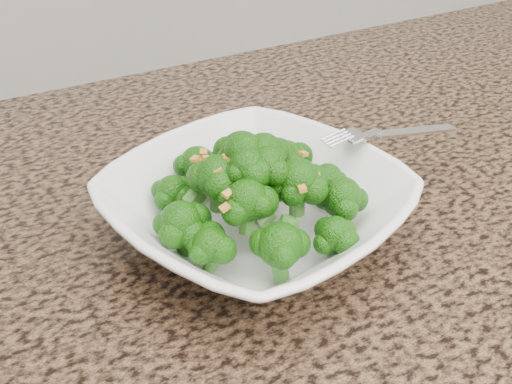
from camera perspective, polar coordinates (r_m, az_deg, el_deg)
granite_counter at (r=0.57m, az=12.87°, el=-8.98°), size 1.64×1.04×0.03m
bowl at (r=0.57m, az=0.00°, el=-1.57°), size 0.32×0.32×0.06m
broccoli_pile at (r=0.54m, az=0.00°, el=4.03°), size 0.22×0.22×0.07m
garlic_topping at (r=0.52m, az=0.00°, el=7.51°), size 0.13×0.13×0.01m
fork at (r=0.63m, az=10.39°, el=5.09°), size 0.18×0.04×0.01m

